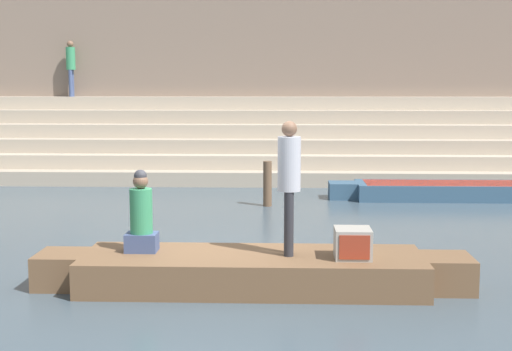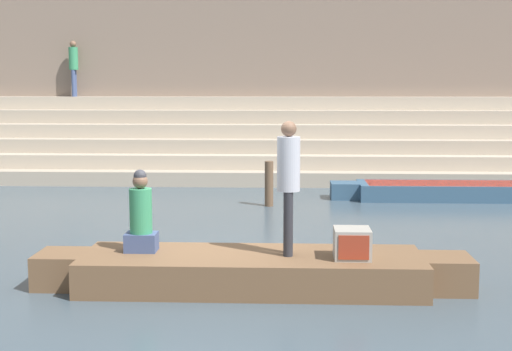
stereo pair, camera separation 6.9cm
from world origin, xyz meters
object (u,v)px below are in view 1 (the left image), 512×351
object	(u,v)px
tv_set	(353,243)
moored_boat_shore	(457,190)
person_standing	(289,177)
mooring_post	(267,184)
person_rowing	(141,218)
person_on_steps	(71,64)
rowboat_main	(253,270)

from	to	relation	value
tv_set	moored_boat_shore	distance (m)	8.30
moored_boat_shore	tv_set	bearing A→B (deg)	-114.86
tv_set	person_standing	bearing A→B (deg)	173.25
moored_boat_shore	mooring_post	xyz separation A→B (m)	(-4.43, -1.13, 0.29)
person_rowing	person_on_steps	xyz separation A→B (m)	(-4.49, 12.07, 2.36)
rowboat_main	person_rowing	bearing A→B (deg)	172.05
person_standing	tv_set	world-z (taller)	person_standing
rowboat_main	moored_boat_shore	size ratio (longest dim) A/B	0.96
tv_set	mooring_post	distance (m)	6.64
person_standing	moored_boat_shore	bearing A→B (deg)	60.65
person_on_steps	rowboat_main	bearing A→B (deg)	-33.14
tv_set	mooring_post	bearing A→B (deg)	105.02
rowboat_main	mooring_post	size ratio (longest dim) A/B	5.77
person_standing	mooring_post	size ratio (longest dim) A/B	1.77
tv_set	person_on_steps	size ratio (longest dim) A/B	0.29
mooring_post	person_on_steps	size ratio (longest dim) A/B	0.60
rowboat_main	tv_set	bearing A→B (deg)	-9.63
rowboat_main	tv_set	distance (m)	1.38
person_standing	mooring_post	bearing A→B (deg)	92.56
person_on_steps	mooring_post	bearing A→B (deg)	-13.19
moored_boat_shore	rowboat_main	bearing A→B (deg)	-123.16
person_rowing	person_on_steps	world-z (taller)	person_on_steps
person_standing	moored_boat_shore	distance (m)	8.59
person_standing	tv_set	distance (m)	1.19
rowboat_main	person_standing	xyz separation A→B (m)	(0.48, 0.01, 1.25)
person_standing	person_rowing	xyz separation A→B (m)	(-1.98, 0.11, -0.57)
moored_boat_shore	person_on_steps	distance (m)	11.88
person_rowing	rowboat_main	bearing A→B (deg)	0.03
person_rowing	mooring_post	xyz separation A→B (m)	(1.56, 6.25, -0.42)
person_standing	person_on_steps	bearing A→B (deg)	116.74
person_rowing	mooring_post	size ratio (longest dim) A/B	1.11
rowboat_main	mooring_post	xyz separation A→B (m)	(0.06, 6.38, 0.26)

